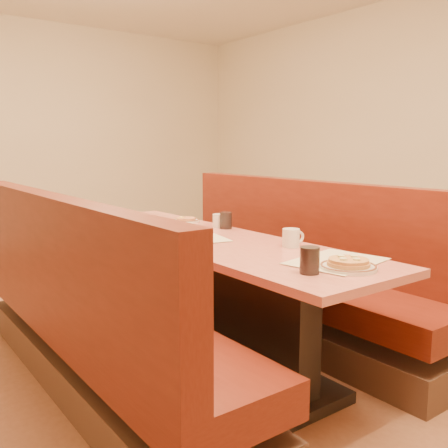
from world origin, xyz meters
TOP-DOWN VIEW (x-y plane):
  - ground at (0.00, 0.00)m, footprint 8.00×8.00m
  - room_envelope at (0.00, 0.00)m, footprint 6.04×8.04m
  - diner_table at (0.00, 0.00)m, footprint 0.70×2.50m
  - booth_left at (-0.73, 0.00)m, footprint 0.55×2.50m
  - booth_right at (0.73, 0.00)m, footprint 0.55×2.50m
  - placemat_near_left at (-0.12, -0.05)m, footprint 0.43×0.36m
  - placemat_near_right at (0.12, -0.91)m, footprint 0.50×0.41m
  - placemat_far_left at (-0.12, 0.31)m, footprint 0.44×0.34m
  - placemat_far_right at (0.07, 0.61)m, footprint 0.43×0.38m
  - pancake_plate at (0.05, -1.03)m, footprint 0.25×0.25m
  - eggs_plate at (-0.23, 0.01)m, footprint 0.26×0.26m
  - extra_plate_mid at (0.22, 0.57)m, footprint 0.20×0.20m
  - extra_plate_far at (-0.21, 0.31)m, footprint 0.23×0.23m
  - coffee_mug_a at (0.20, -0.53)m, footprint 0.13×0.09m
  - coffee_mug_b at (-0.28, -0.07)m, footprint 0.13×0.09m
  - coffee_mug_c at (0.27, 0.23)m, footprint 0.12×0.08m
  - coffee_mug_d at (-0.17, 1.10)m, footprint 0.13×0.09m
  - soda_tumbler_near at (-0.14, -0.98)m, footprint 0.08×0.08m
  - soda_tumbler_mid at (0.27, 0.16)m, footprint 0.08×0.08m

SIDE VIEW (x-z plane):
  - ground at x=0.00m, z-range 0.00..0.00m
  - booth_left at x=-0.73m, z-range -0.16..0.89m
  - booth_right at x=0.73m, z-range -0.16..0.89m
  - diner_table at x=0.00m, z-range 0.00..0.75m
  - placemat_near_left at x=-0.12m, z-range 0.75..0.76m
  - placemat_near_right at x=0.12m, z-range 0.75..0.76m
  - placemat_far_left at x=-0.12m, z-range 0.75..0.76m
  - placemat_far_right at x=0.07m, z-range 0.75..0.76m
  - extra_plate_mid at x=0.22m, z-range 0.74..0.78m
  - eggs_plate at x=-0.23m, z-range 0.74..0.79m
  - extra_plate_far at x=-0.21m, z-range 0.74..0.79m
  - pancake_plate at x=0.05m, z-range 0.74..0.80m
  - coffee_mug_c at x=0.27m, z-range 0.75..0.84m
  - coffee_mug_b at x=-0.28m, z-range 0.75..0.85m
  - coffee_mug_d at x=-0.17m, z-range 0.75..0.85m
  - coffee_mug_a at x=0.20m, z-range 0.75..0.85m
  - soda_tumbler_mid at x=0.27m, z-range 0.75..0.86m
  - soda_tumbler_near at x=-0.14m, z-range 0.75..0.87m
  - room_envelope at x=0.00m, z-range 0.52..3.34m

